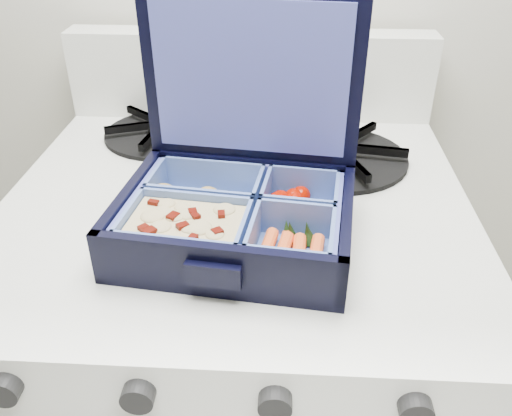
# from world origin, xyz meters

# --- Properties ---
(stove) EXTENTS (0.56, 0.56, 0.83)m
(stove) POSITION_xyz_m (0.67, 1.70, 0.42)
(stove) COLOR silver
(stove) RESTS_ON floor
(bento_box) EXTENTS (0.26, 0.21, 0.06)m
(bento_box) POSITION_xyz_m (0.68, 1.60, 0.86)
(bento_box) COLOR black
(bento_box) RESTS_ON stove
(burner_grate) EXTENTS (0.22, 0.22, 0.03)m
(burner_grate) POSITION_xyz_m (0.80, 1.80, 0.85)
(burner_grate) COLOR black
(burner_grate) RESTS_ON stove
(burner_grate_rear) EXTENTS (0.22, 0.22, 0.02)m
(burner_grate_rear) POSITION_xyz_m (0.55, 1.86, 0.84)
(burner_grate_rear) COLOR black
(burner_grate_rear) RESTS_ON stove
(fork) EXTENTS (0.10, 0.17, 0.01)m
(fork) POSITION_xyz_m (0.75, 1.72, 0.84)
(fork) COLOR silver
(fork) RESTS_ON stove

